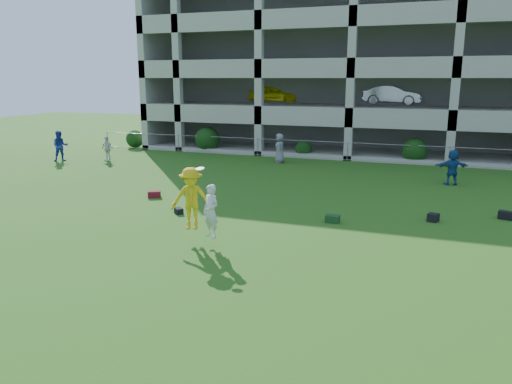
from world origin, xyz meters
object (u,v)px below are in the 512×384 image
at_px(bystander_d, 452,167).
at_px(frisbee_contest, 195,201).
at_px(bystander_b, 107,149).
at_px(crate_d, 433,218).
at_px(bystander_c, 280,148).
at_px(bystander_a, 60,146).
at_px(parking_garage, 370,66).

relative_size(bystander_d, frisbee_contest, 0.81).
height_order(bystander_b, crate_d, bystander_b).
distance_m(bystander_b, bystander_d, 20.19).
height_order(bystander_b, bystander_c, bystander_c).
bearing_deg(crate_d, bystander_c, 131.39).
relative_size(bystander_b, bystander_d, 0.90).
height_order(bystander_d, crate_d, bystander_d).
bearing_deg(bystander_c, crate_d, 28.35).
distance_m(bystander_b, frisbee_contest, 17.62).
distance_m(bystander_a, bystander_c, 13.68).
height_order(bystander_d, parking_garage, parking_garage).
distance_m(bystander_a, crate_d, 23.04).
relative_size(crate_d, frisbee_contest, 0.16).
xyz_separation_m(bystander_c, frisbee_contest, (2.17, -15.55, 0.47)).
distance_m(bystander_b, crate_d, 20.82).
bearing_deg(parking_garage, bystander_d, -66.79).
relative_size(bystander_a, bystander_c, 1.06).
relative_size(bystander_b, frisbee_contest, 0.73).
distance_m(bystander_b, bystander_c, 10.80).
bearing_deg(bystander_b, bystander_c, 29.19).
height_order(bystander_d, frisbee_contest, frisbee_contest).
relative_size(bystander_a, parking_garage, 0.06).
relative_size(bystander_a, frisbee_contest, 0.89).
xyz_separation_m(bystander_d, frisbee_contest, (-7.69, -12.23, 0.51)).
bearing_deg(parking_garage, bystander_a, -138.10).
bearing_deg(parking_garage, bystander_c, -109.19).
height_order(frisbee_contest, parking_garage, parking_garage).
xyz_separation_m(bystander_a, bystander_c, (13.01, 4.21, -0.05)).
xyz_separation_m(bystander_a, crate_d, (22.18, -6.19, -0.80)).
height_order(crate_d, parking_garage, parking_garage).
relative_size(bystander_a, crate_d, 5.44).
relative_size(bystander_b, bystander_c, 0.87).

